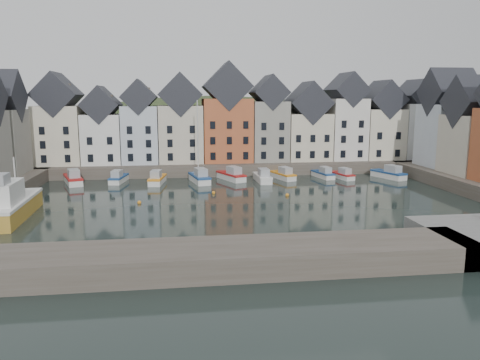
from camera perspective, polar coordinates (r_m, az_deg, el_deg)
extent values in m
plane|color=black|center=(59.26, 1.24, -3.14)|extent=(260.00, 260.00, 0.00)
cube|color=#494237|center=(88.35, -1.77, 1.89)|extent=(90.00, 16.00, 2.00)
cube|color=#494237|center=(37.18, -8.93, -9.73)|extent=(50.00, 6.00, 2.00)
ellipsoid|color=#213219|center=(117.65, -3.04, -5.52)|extent=(153.60, 70.40, 64.00)
sphere|color=black|center=(108.16, -10.39, 7.32)|extent=(5.77, 5.77, 5.77)
sphere|color=black|center=(122.64, 8.41, 7.40)|extent=(5.27, 5.27, 5.27)
sphere|color=black|center=(118.58, 12.55, 7.07)|extent=(5.07, 5.07, 5.07)
sphere|color=black|center=(114.72, 4.05, 7.16)|extent=(5.01, 5.01, 5.01)
sphere|color=black|center=(117.38, -21.94, 5.92)|extent=(3.94, 3.94, 3.94)
sphere|color=black|center=(123.17, 10.04, 7.33)|extent=(5.21, 5.21, 5.21)
sphere|color=black|center=(116.28, -2.28, 7.46)|extent=(5.45, 5.45, 5.45)
sphere|color=black|center=(115.41, 16.35, 6.50)|extent=(4.49, 4.49, 4.49)
cube|color=beige|center=(87.61, -21.07, 5.13)|extent=(7.67, 8.00, 10.07)
cube|color=#202228|center=(87.37, -21.36, 9.66)|extent=(7.67, 8.16, 7.67)
cube|color=white|center=(86.28, -16.33, 4.84)|extent=(6.56, 8.00, 8.61)
cube|color=#202228|center=(85.99, -16.52, 8.78)|extent=(6.56, 8.16, 6.56)
cube|color=silver|center=(85.49, -12.00, 5.45)|extent=(6.20, 8.00, 10.02)
cube|color=#202228|center=(85.25, -12.16, 9.84)|extent=(6.20, 8.16, 6.20)
cube|color=beige|center=(85.25, -7.22, 5.60)|extent=(7.70, 8.00, 10.08)
cube|color=#202228|center=(85.01, -7.32, 10.27)|extent=(7.70, 8.16, 7.70)
cube|color=#B35833|center=(85.69, -1.61, 6.10)|extent=(8.69, 8.00, 11.28)
cube|color=#202228|center=(85.51, -1.64, 11.32)|extent=(8.69, 8.16, 8.69)
cube|color=gray|center=(86.86, 3.48, 5.97)|extent=(6.43, 8.00, 10.78)
cube|color=#202228|center=(86.65, 3.53, 10.58)|extent=(6.43, 8.16, 6.43)
cube|color=beige|center=(88.64, 8.13, 5.25)|extent=(7.88, 8.00, 8.56)
cube|color=#202228|center=(88.35, 8.23, 9.28)|extent=(7.88, 8.16, 7.88)
cube|color=silver|center=(90.81, 12.63, 6.08)|extent=(6.50, 8.00, 11.27)
cube|color=#202228|center=(90.63, 12.81, 10.65)|extent=(6.50, 8.16, 6.50)
cube|color=beige|center=(93.53, 16.66, 5.41)|extent=(7.23, 8.00, 9.32)
cube|color=#202228|center=(93.28, 16.86, 9.36)|extent=(7.23, 8.16, 7.23)
cube|color=white|center=(96.51, 20.41, 5.63)|extent=(6.18, 8.00, 10.32)
cube|color=#202228|center=(96.31, 20.65, 9.60)|extent=(6.18, 8.16, 6.18)
cube|color=silver|center=(86.20, 23.89, 4.98)|extent=(7.47, 8.00, 10.38)
cube|color=#202228|center=(85.98, 24.23, 9.73)|extent=(7.62, 8.00, 8.00)
cube|color=beige|center=(79.57, 26.84, 3.86)|extent=(8.14, 8.00, 8.89)
cube|color=#202228|center=(79.26, 27.21, 8.48)|extent=(8.30, 8.00, 8.00)
sphere|color=orange|center=(66.55, -3.24, -1.56)|extent=(0.50, 0.50, 0.50)
sphere|color=orange|center=(65.17, 5.78, -1.84)|extent=(0.50, 0.50, 0.50)
sphere|color=orange|center=(61.67, -12.18, -2.70)|extent=(0.50, 0.50, 0.50)
cube|color=silver|center=(78.65, -19.66, -0.15)|extent=(4.18, 7.18, 1.26)
cube|color=#AD1918|center=(78.54, -19.69, 0.35)|extent=(4.34, 7.34, 0.29)
cube|color=#999CA0|center=(77.42, -19.63, 0.73)|extent=(2.41, 3.12, 1.38)
cube|color=silver|center=(77.99, -14.56, -0.01)|extent=(2.64, 6.02, 1.07)
cube|color=navy|center=(77.89, -14.58, 0.41)|extent=(2.75, 6.15, 0.24)
cube|color=#999CA0|center=(76.98, -14.77, 0.73)|extent=(1.71, 2.51, 1.16)
cube|color=silver|center=(75.54, -10.04, -0.14)|extent=(2.73, 6.49, 1.15)
cube|color=orange|center=(75.43, -10.05, 0.33)|extent=(2.86, 6.62, 0.26)
cube|color=#999CA0|center=(74.42, -10.19, 0.69)|extent=(1.80, 2.69, 1.26)
cube|color=silver|center=(75.60, -4.97, 0.01)|extent=(3.33, 7.10, 1.25)
cube|color=navy|center=(75.49, -4.98, 0.52)|extent=(3.47, 7.26, 0.28)
cube|color=#999CA0|center=(74.40, -4.79, 0.92)|extent=(2.09, 2.99, 1.37)
cylinder|color=silver|center=(75.42, -5.17, 4.92)|extent=(0.16, 0.16, 12.53)
cube|color=silver|center=(77.58, -1.10, 0.29)|extent=(4.37, 6.87, 1.21)
cube|color=#AD1918|center=(77.47, -1.10, 0.78)|extent=(4.52, 7.03, 0.28)
cube|color=#999CA0|center=(76.51, -0.74, 1.16)|extent=(2.44, 3.04, 1.32)
cube|color=silver|center=(76.15, 2.75, 0.09)|extent=(2.08, 6.39, 1.16)
cube|color=silver|center=(76.04, 2.75, 0.56)|extent=(2.18, 6.52, 0.26)
cube|color=#999CA0|center=(75.02, 2.90, 0.92)|extent=(1.55, 2.58, 1.27)
cube|color=silver|center=(78.90, 5.21, 0.39)|extent=(3.48, 6.22, 1.09)
cube|color=orange|center=(78.81, 5.21, 0.82)|extent=(3.61, 6.37, 0.25)
cube|color=#999CA0|center=(77.95, 5.55, 1.15)|extent=(2.04, 2.69, 1.19)
cube|color=silver|center=(81.01, 10.07, 0.51)|extent=(2.66, 5.76, 1.02)
cube|color=navy|center=(80.92, 10.08, 0.90)|extent=(2.77, 5.89, 0.23)
cube|color=#999CA0|center=(80.12, 10.37, 1.20)|extent=(1.68, 2.42, 1.11)
cube|color=silver|center=(80.74, 12.31, 0.40)|extent=(2.81, 5.62, 0.99)
cube|color=#AD1918|center=(80.65, 12.33, 0.77)|extent=(2.92, 5.74, 0.22)
cube|color=#999CA0|center=(79.91, 12.66, 1.07)|extent=(1.72, 2.39, 1.08)
cube|color=silver|center=(83.21, 17.62, 0.48)|extent=(4.07, 6.79, 1.19)
cube|color=navy|center=(83.11, 17.65, 0.92)|extent=(4.21, 6.95, 0.27)
cube|color=#999CA0|center=(82.34, 18.15, 1.27)|extent=(2.32, 2.97, 1.30)
cube|color=gold|center=(59.08, -26.05, -3.44)|extent=(4.02, 13.46, 2.22)
cube|color=silver|center=(58.83, -26.14, -2.28)|extent=(4.13, 13.57, 0.33)
cube|color=silver|center=(56.50, -26.87, -1.43)|extent=(3.08, 5.66, 2.45)
cylinder|color=silver|center=(60.51, -25.74, 0.43)|extent=(0.18, 0.18, 4.45)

